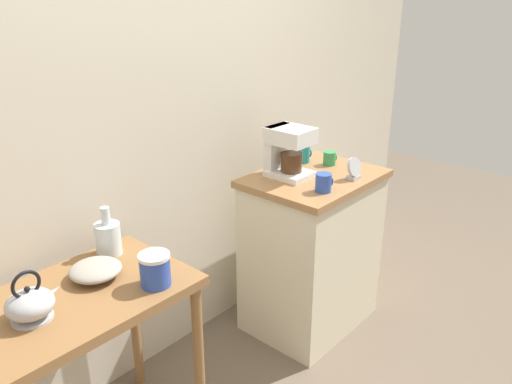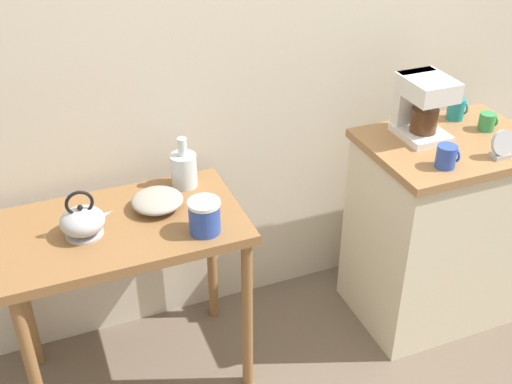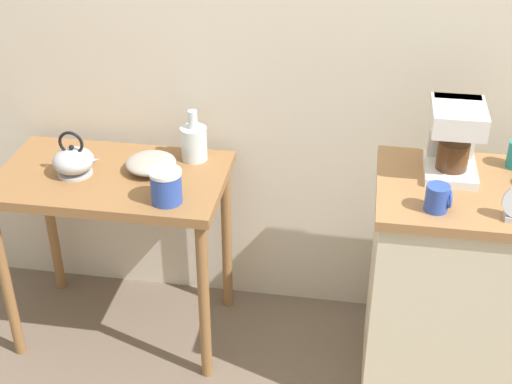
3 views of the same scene
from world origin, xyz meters
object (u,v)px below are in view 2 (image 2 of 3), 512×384
Objects in this scene: table_clock at (502,146)px; mug_dark_teal at (456,109)px; teakettle at (83,221)px; bowl_stoneware at (157,201)px; glass_carafe_vase at (184,169)px; mug_blue at (447,156)px; coffee_maker at (422,103)px; canister_enamel at (205,216)px; mug_tall_green at (487,121)px.

mug_dark_teal is at bearing 81.50° from table_clock.
table_clock reaches higher than teakettle.
bowl_stoneware is 2.03× the size of mug_dark_teal.
glass_carafe_vase reaches higher than teakettle.
glass_carafe_vase is at bearing 158.56° from table_clock.
table_clock is at bearing -98.50° from mug_dark_teal.
teakettle is at bearing 169.72° from mug_blue.
teakettle is at bearing -178.81° from coffee_maker.
teakettle is 0.43m from canister_enamel.
coffee_maker is (0.98, -0.17, 0.19)m from glass_carafe_vase.
mug_dark_teal reaches higher than teakettle.
canister_enamel is 1.27m from mug_dark_teal.
canister_enamel is at bearing -175.56° from mug_tall_green.
mug_blue reaches higher than canister_enamel.
glass_carafe_vase is (0.14, 0.13, 0.04)m from bowl_stoneware.
mug_tall_green is (0.30, -0.07, -0.10)m from coffee_maker.
mug_dark_teal is (-0.06, 0.14, 0.01)m from mug_tall_green.
glass_carafe_vase is at bearing 170.35° from coffee_maker.
mug_tall_green is at bearing -67.58° from mug_dark_teal.
table_clock is at bearing -21.44° from glass_carafe_vase.
coffee_maker reaches higher than mug_blue.
mug_blue is 1.20× the size of mug_tall_green.
mug_dark_teal is (1.24, 0.24, 0.11)m from canister_enamel.
mug_blue is at bearing 175.79° from table_clock.
bowl_stoneware is 0.76× the size of coffee_maker.
glass_carafe_vase reaches higher than mug_tall_green.
teakettle is 1.37m from mug_blue.
canister_enamel is 1.30m from mug_tall_green.
mug_tall_green is at bearing -13.19° from coffee_maker.
mug_dark_teal is at bearing 112.42° from mug_tall_green.
coffee_maker is 3.46× the size of mug_tall_green.
table_clock is at bearing -116.66° from mug_tall_green.
teakettle is at bearing 170.64° from table_clock.
coffee_maker is at bearing 77.86° from mug_blue.
coffee_maker is (1.00, 0.17, 0.20)m from canister_enamel.
mug_tall_green reaches higher than teakettle.
teakettle is at bearing -155.46° from glass_carafe_vase.
table_clock reaches higher than mug_dark_teal.
canister_enamel is at bearing 173.79° from mug_blue.
coffee_maker reaches higher than bowl_stoneware.
canister_enamel is 1.31× the size of mug_dark_teal.
mug_tall_green is at bearing 29.60° from mug_blue.
coffee_maker is at bearing -9.65° from glass_carafe_vase.
mug_tall_green is at bearing -4.45° from bowl_stoneware.
bowl_stoneware is 0.24m from canister_enamel.
mug_tall_green is (1.27, -0.24, 0.09)m from glass_carafe_vase.
mug_tall_green is at bearing -10.48° from glass_carafe_vase.
glass_carafe_vase is at bearing 154.43° from mug_blue.
mug_dark_teal is (0.24, 0.07, -0.09)m from coffee_maker.
mug_blue is 0.45m from mug_dark_teal.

